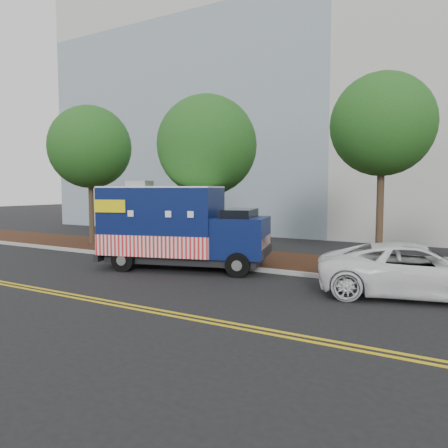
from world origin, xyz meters
The scene contains 12 objects.
ground centered at (0.00, 0.00, 0.00)m, with size 120.00×120.00×0.00m, color black.
curb centered at (0.00, 1.40, 0.07)m, with size 120.00×0.18×0.15m, color #9E9E99.
mulch_strip centered at (0.00, 3.50, 0.07)m, with size 120.00×4.00×0.15m, color #33180E.
centerline_near centered at (0.00, -4.45, 0.01)m, with size 120.00×0.10×0.01m, color gold.
centerline_far centered at (0.00, -4.70, 0.01)m, with size 120.00×0.10×0.01m, color gold.
office_building centered at (2.00, 22.00, 15.20)m, with size 46.00×20.00×30.40m.
tree_a centered at (-8.05, 3.38, 5.19)m, with size 4.28×4.28×7.34m.
tree_b centered at (-0.34, 2.71, 4.84)m, with size 4.20×4.20×6.95m.
tree_c centered at (6.50, 3.78, 5.33)m, with size 3.72×3.72×7.21m.
sign_post centered at (-2.64, 1.62, 1.20)m, with size 0.06×0.06×2.40m, color #473828.
food_truck centered at (-0.23, 0.37, 1.51)m, with size 6.71×3.98×3.34m.
white_car centered at (8.20, 0.33, 0.75)m, with size 2.49×5.40×1.50m, color white.
Camera 1 is at (9.70, -12.86, 3.06)m, focal length 35.00 mm.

